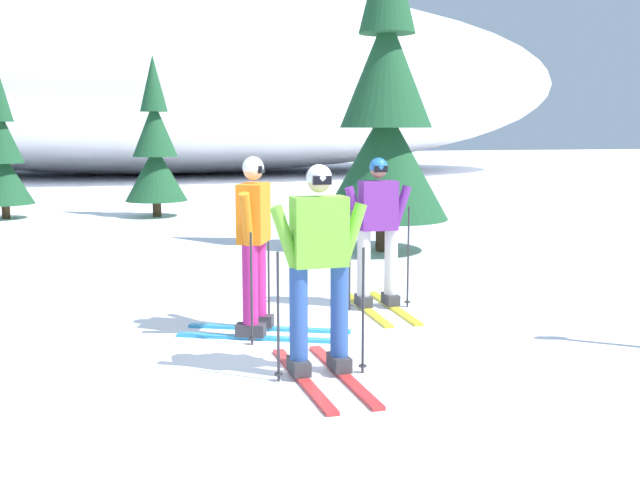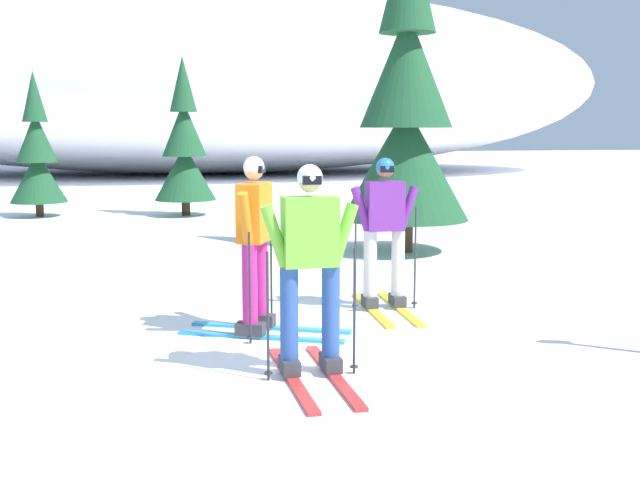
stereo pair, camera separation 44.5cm
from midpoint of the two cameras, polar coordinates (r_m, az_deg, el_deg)
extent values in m
plane|color=white|center=(7.17, 0.74, -7.98)|extent=(120.00, 120.00, 0.00)
cube|color=gold|center=(8.64, 7.48, -5.13)|extent=(0.13, 1.61, 0.03)
cube|color=gold|center=(8.55, 5.41, -5.24)|extent=(0.13, 1.61, 0.03)
cube|color=#38383D|center=(8.71, 7.29, -4.50)|extent=(0.15, 0.28, 0.12)
cube|color=#38383D|center=(8.62, 5.23, -4.60)|extent=(0.15, 0.28, 0.12)
cylinder|color=silver|center=(8.63, 7.34, -1.70)|extent=(0.15, 0.15, 0.74)
cylinder|color=silver|center=(8.54, 5.27, -1.78)|extent=(0.15, 0.15, 0.74)
cube|color=#6B2889|center=(8.49, 6.38, 2.56)|extent=(0.41, 0.25, 0.55)
cylinder|color=#6B2889|center=(8.58, 8.00, 2.14)|extent=(0.28, 0.11, 0.58)
cylinder|color=#6B2889|center=(8.43, 4.72, 2.08)|extent=(0.28, 0.11, 0.58)
sphere|color=#A37556|center=(8.46, 6.43, 5.25)|extent=(0.19, 0.19, 0.19)
sphere|color=#2366B2|center=(8.46, 6.43, 5.46)|extent=(0.21, 0.21, 0.21)
cube|color=black|center=(8.38, 6.58, 5.29)|extent=(0.15, 0.04, 0.07)
cylinder|color=#2D2D33|center=(8.62, 8.62, -1.37)|extent=(0.02, 0.02, 1.15)
cylinder|color=#2D2D33|center=(8.72, 8.55, -4.72)|extent=(0.07, 0.07, 0.01)
cylinder|color=#2D2D33|center=(8.42, 4.19, -1.52)|extent=(0.02, 0.02, 1.15)
cylinder|color=#2D2D33|center=(8.53, 4.15, -4.94)|extent=(0.07, 0.07, 0.01)
cube|color=red|center=(6.33, 3.07, -10.10)|extent=(0.16, 1.64, 0.03)
cube|color=red|center=(6.24, -0.05, -10.35)|extent=(0.16, 1.64, 0.03)
cube|color=#38383D|center=(6.40, 2.82, -9.19)|extent=(0.15, 0.28, 0.12)
cube|color=#38383D|center=(6.31, -0.26, -9.42)|extent=(0.15, 0.28, 0.12)
cylinder|color=#2D519E|center=(6.28, 2.85, -5.34)|extent=(0.15, 0.15, 0.76)
cylinder|color=#2D519E|center=(6.19, -0.27, -5.52)|extent=(0.15, 0.15, 0.76)
cube|color=#75C638|center=(6.11, 1.32, 0.64)|extent=(0.45, 0.26, 0.57)
cylinder|color=#75C638|center=(6.19, 3.74, 0.15)|extent=(0.28, 0.11, 0.58)
cylinder|color=#75C638|center=(6.05, -1.15, -0.02)|extent=(0.28, 0.11, 0.58)
sphere|color=beige|center=(6.07, 1.34, 4.45)|extent=(0.19, 0.19, 0.19)
sphere|color=white|center=(6.06, 1.34, 4.74)|extent=(0.21, 0.21, 0.21)
cube|color=black|center=(5.99, 1.53, 4.50)|extent=(0.15, 0.04, 0.07)
cylinder|color=#2D2D33|center=(6.28, 4.64, -5.39)|extent=(0.02, 0.02, 1.06)
cylinder|color=#2D2D33|center=(6.40, 4.59, -9.47)|extent=(0.07, 0.07, 0.01)
cylinder|color=#2D2D33|center=(6.10, -1.84, -5.78)|extent=(0.02, 0.02, 1.06)
cylinder|color=#2D2D33|center=(6.23, -1.82, -9.97)|extent=(0.07, 0.07, 0.01)
cube|color=#2893CC|center=(7.76, -2.09, -6.60)|extent=(1.57, 0.77, 0.03)
cube|color=#2893CC|center=(7.43, -2.78, -7.29)|extent=(1.57, 0.77, 0.03)
cube|color=#38383D|center=(7.77, -2.81, -6.02)|extent=(0.31, 0.24, 0.12)
cube|color=#38383D|center=(7.44, -3.53, -6.68)|extent=(0.31, 0.24, 0.12)
cylinder|color=#B7237A|center=(7.67, -2.84, -2.79)|extent=(0.15, 0.15, 0.77)
cylinder|color=#B7237A|center=(7.33, -3.56, -3.31)|extent=(0.15, 0.15, 0.77)
cube|color=orange|center=(7.40, -3.23, 2.08)|extent=(0.40, 0.51, 0.57)
cylinder|color=orange|center=(7.67, -2.68, 1.86)|extent=(0.20, 0.29, 0.58)
cylinder|color=orange|center=(7.14, -3.82, 1.38)|extent=(0.20, 0.29, 0.58)
sphere|color=beige|center=(7.37, -3.26, 5.26)|extent=(0.19, 0.19, 0.19)
sphere|color=white|center=(7.36, -3.26, 5.49)|extent=(0.21, 0.21, 0.21)
cube|color=black|center=(7.34, -2.65, 5.33)|extent=(0.09, 0.15, 0.07)
cylinder|color=#2D2D33|center=(7.83, -2.05, -2.56)|extent=(0.02, 0.02, 1.07)
cylinder|color=#2D2D33|center=(7.94, -2.04, -5.93)|extent=(0.07, 0.07, 0.01)
cylinder|color=#2D2D33|center=(7.14, -3.51, -3.64)|extent=(0.02, 0.02, 1.07)
cylinder|color=#2D2D33|center=(7.26, -3.48, -7.31)|extent=(0.07, 0.07, 0.01)
cylinder|color=#47301E|center=(18.71, -19.66, 2.35)|extent=(0.18, 0.18, 0.45)
cone|color=#1E512D|center=(18.65, -19.76, 4.44)|extent=(1.29, 1.29, 1.15)
cone|color=#1E512D|center=(18.62, -19.90, 7.27)|extent=(0.93, 0.93, 1.15)
cone|color=#1E512D|center=(18.63, -20.04, 10.10)|extent=(0.57, 0.57, 1.15)
cylinder|color=#47301E|center=(18.07, -9.34, 2.61)|extent=(0.20, 0.20, 0.50)
cone|color=#1E512D|center=(18.01, -9.40, 5.01)|extent=(1.42, 1.42, 1.27)
cone|color=#1E512D|center=(17.98, -9.48, 8.25)|extent=(1.02, 1.02, 1.27)
cone|color=#1E512D|center=(18.01, -9.56, 11.50)|extent=(0.63, 0.63, 1.27)
cylinder|color=#47301E|center=(12.64, 7.33, 0.76)|extent=(0.29, 0.29, 0.73)
cone|color=#1E512D|center=(12.55, 7.43, 5.80)|extent=(2.08, 2.08, 1.87)
cone|color=#1E512D|center=(12.57, 7.56, 12.62)|extent=(1.50, 1.50, 1.87)
ellipsoid|color=white|center=(35.65, -8.33, 11.66)|extent=(37.52, 18.72, 8.29)
camera|label=1|loc=(0.22, -88.27, 0.25)|focal=42.65mm
camera|label=2|loc=(0.22, 91.73, -0.25)|focal=42.65mm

